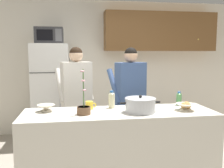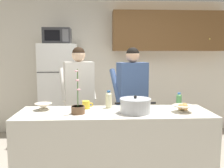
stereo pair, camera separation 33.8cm
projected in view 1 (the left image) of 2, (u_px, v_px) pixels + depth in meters
The scene contains 13 objects.
back_wall_unit at pixel (113, 59), 5.05m from camera, with size 6.00×0.48×2.60m.
kitchen_island at pixel (119, 150), 2.93m from camera, with size 2.19×0.68×0.92m, color silver.
refrigerator at pixel (51, 92), 4.55m from camera, with size 0.64×0.68×1.75m.
microwave at pixel (49, 36), 4.41m from camera, with size 0.48×0.37×0.28m.
person_near_pot at pixel (76, 90), 3.68m from camera, with size 0.59×0.52×1.67m.
person_by_sink at pixel (130, 91), 3.66m from camera, with size 0.59×0.53×1.66m.
cooking_pot at pixel (140, 105), 2.83m from camera, with size 0.46×0.35×0.20m.
coffee_mug at pixel (90, 105), 2.99m from camera, with size 0.13×0.09×0.10m.
bread_bowl at pixel (186, 106), 2.92m from camera, with size 0.23×0.23×0.10m.
empty_bowl at pixel (46, 108), 2.87m from camera, with size 0.20×0.20×0.08m.
bottle_near_edge at pixel (179, 98), 3.22m from camera, with size 0.07×0.07×0.17m.
bottle_mid_counter at pixel (112, 100), 3.05m from camera, with size 0.08×0.08×0.21m.
potted_orchid at pixel (84, 109), 2.73m from camera, with size 0.15×0.15×0.49m.
Camera 1 is at (-0.52, -2.77, 1.59)m, focal length 40.37 mm.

